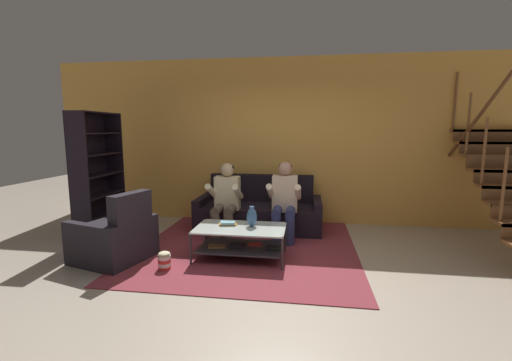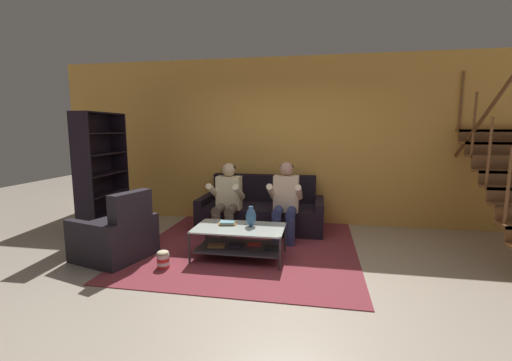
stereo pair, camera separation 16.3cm
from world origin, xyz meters
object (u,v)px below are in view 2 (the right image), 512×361
(couch, at_px, (261,212))
(popcorn_tub, at_px, (163,259))
(person_seated_right, at_px, (285,198))
(book_stack, at_px, (227,223))
(person_seated_left, at_px, (227,197))
(vase, at_px, (251,217))
(armchair, at_px, (116,236))
(bookshelf, at_px, (99,184))
(coffee_table, at_px, (240,238))

(couch, relative_size, popcorn_tub, 9.19)
(person_seated_right, distance_m, book_stack, 1.06)
(couch, distance_m, person_seated_left, 0.77)
(vase, bearing_deg, popcorn_tub, -149.24)
(person_seated_left, distance_m, armchair, 1.69)
(couch, bearing_deg, person_seated_left, -130.72)
(book_stack, xyz_separation_m, bookshelf, (-2.26, 0.57, 0.38))
(couch, xyz_separation_m, vase, (0.08, -1.32, 0.25))
(couch, relative_size, person_seated_left, 1.79)
(bookshelf, relative_size, popcorn_tub, 8.63)
(person_seated_left, xyz_separation_m, book_stack, (0.21, -0.78, -0.19))
(bookshelf, bearing_deg, person_seated_right, 4.01)
(person_seated_left, distance_m, vase, 0.96)
(popcorn_tub, bearing_deg, person_seated_left, 72.49)
(armchair, bearing_deg, coffee_table, 10.69)
(couch, relative_size, armchair, 2.05)
(armchair, bearing_deg, vase, 12.18)
(armchair, bearing_deg, bookshelf, 132.26)
(couch, relative_size, vase, 7.73)
(person_seated_left, bearing_deg, vase, -56.22)
(coffee_table, height_order, armchair, armchair)
(vase, relative_size, armchair, 0.27)
(vase, bearing_deg, coffee_table, -151.52)
(person_seated_right, xyz_separation_m, bookshelf, (-2.96, -0.21, 0.17))
(couch, xyz_separation_m, person_seated_right, (0.45, -0.52, 0.35))
(couch, xyz_separation_m, person_seated_left, (-0.45, -0.53, 0.33))
(vase, relative_size, bookshelf, 0.14)
(person_seated_right, distance_m, armchair, 2.41)
(armchair, bearing_deg, person_seated_right, 29.34)
(couch, distance_m, popcorn_tub, 2.10)
(popcorn_tub, bearing_deg, coffee_table, 31.11)
(bookshelf, xyz_separation_m, popcorn_tub, (1.62, -1.17, -0.70))
(coffee_table, xyz_separation_m, bookshelf, (-2.45, 0.66, 0.54))
(book_stack, height_order, popcorn_tub, book_stack)
(person_seated_right, relative_size, coffee_table, 1.02)
(armchair, bearing_deg, person_seated_left, 44.75)
(vase, bearing_deg, person_seated_right, 65.17)
(book_stack, distance_m, armchair, 1.45)
(person_seated_left, height_order, armchair, person_seated_left)
(couch, bearing_deg, popcorn_tub, -115.00)
(person_seated_left, distance_m, coffee_table, 1.02)
(coffee_table, distance_m, popcorn_tub, 0.99)
(person_seated_right, relative_size, bookshelf, 0.61)
(couch, distance_m, bookshelf, 2.66)
(coffee_table, xyz_separation_m, vase, (0.13, 0.07, 0.27))
(popcorn_tub, bearing_deg, bookshelf, 144.17)
(couch, distance_m, book_stack, 1.33)
(bookshelf, bearing_deg, couch, 16.24)
(coffee_table, distance_m, armchair, 1.61)
(person_seated_left, height_order, popcorn_tub, person_seated_left)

